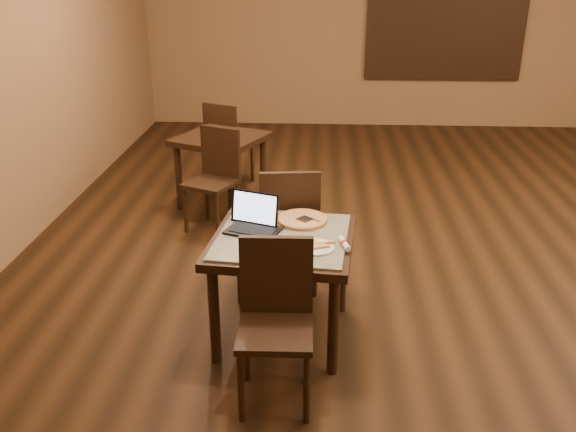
# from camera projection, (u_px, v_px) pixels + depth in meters

# --- Properties ---
(ground) EXTENTS (10.00, 10.00, 0.00)m
(ground) POSITION_uv_depth(u_px,v_px,m) (476.00, 276.00, 5.08)
(ground) COLOR black
(ground) RESTS_ON ground
(wall_back) EXTENTS (8.00, 0.02, 3.00)m
(wall_back) POSITION_uv_depth(u_px,v_px,m) (411.00, 27.00, 9.09)
(wall_back) COLOR olive
(wall_back) RESTS_ON ground
(mural) EXTENTS (2.34, 0.05, 1.64)m
(mural) POSITION_uv_depth(u_px,v_px,m) (446.00, 24.00, 9.01)
(mural) COLOR #276891
(mural) RESTS_ON wall_back
(tiled_table) EXTENTS (1.01, 1.01, 0.76)m
(tiled_table) POSITION_uv_depth(u_px,v_px,m) (283.00, 250.00, 4.05)
(tiled_table) COLOR black
(tiled_table) RESTS_ON ground
(chair_main_near) EXTENTS (0.44, 0.44, 0.99)m
(chair_main_near) POSITION_uv_depth(u_px,v_px,m) (276.00, 312.00, 3.52)
(chair_main_near) COLOR black
(chair_main_near) RESTS_ON ground
(chair_main_far) EXTENTS (0.49, 0.49, 1.03)m
(chair_main_far) POSITION_uv_depth(u_px,v_px,m) (289.00, 224.00, 4.64)
(chair_main_far) COLOR black
(chair_main_far) RESTS_ON ground
(laptop) EXTENTS (0.41, 0.37, 0.23)m
(laptop) POSITION_uv_depth(u_px,v_px,m) (254.00, 220.00, 4.09)
(laptop) COLOR black
(laptop) RESTS_ON tiled_table
(plate) EXTENTS (0.24, 0.24, 0.01)m
(plate) POSITION_uv_depth(u_px,v_px,m) (316.00, 247.00, 3.83)
(plate) COLOR white
(plate) RESTS_ON tiled_table
(pizza_slice) EXTENTS (0.23, 0.23, 0.02)m
(pizza_slice) POSITION_uv_depth(u_px,v_px,m) (316.00, 245.00, 3.82)
(pizza_slice) COLOR beige
(pizza_slice) RESTS_ON plate
(pizza_pan) EXTENTS (0.36, 0.36, 0.01)m
(pizza_pan) POSITION_uv_depth(u_px,v_px,m) (302.00, 221.00, 4.22)
(pizza_pan) COLOR silver
(pizza_pan) RESTS_ON tiled_table
(pizza_whole) EXTENTS (0.35, 0.35, 0.02)m
(pizza_whole) POSITION_uv_depth(u_px,v_px,m) (302.00, 219.00, 4.22)
(pizza_whole) COLOR beige
(pizza_whole) RESTS_ON pizza_pan
(spatula) EXTENTS (0.23, 0.22, 0.01)m
(spatula) POSITION_uv_depth(u_px,v_px,m) (305.00, 219.00, 4.19)
(spatula) COLOR silver
(spatula) RESTS_ON pizza_whole
(napkin_roll) EXTENTS (0.08, 0.18, 0.04)m
(napkin_roll) POSITION_uv_depth(u_px,v_px,m) (344.00, 244.00, 3.85)
(napkin_roll) COLOR white
(napkin_roll) RESTS_ON tiled_table
(other_table_b) EXTENTS (1.06, 1.06, 0.76)m
(other_table_b) POSITION_uv_depth(u_px,v_px,m) (221.00, 148.00, 6.33)
(other_table_b) COLOR black
(other_table_b) RESTS_ON ground
(other_table_b_chair_near) EXTENTS (0.56, 0.56, 0.98)m
(other_table_b_chair_near) POSITION_uv_depth(u_px,v_px,m) (215.00, 173.00, 5.83)
(other_table_b_chair_near) COLOR black
(other_table_b_chair_near) RESTS_ON ground
(other_table_b_chair_far) EXTENTS (0.56, 0.56, 0.98)m
(other_table_b_chair_far) POSITION_uv_depth(u_px,v_px,m) (226.00, 140.00, 6.89)
(other_table_b_chair_far) COLOR black
(other_table_b_chair_far) RESTS_ON ground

